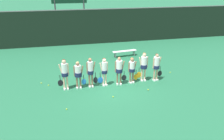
# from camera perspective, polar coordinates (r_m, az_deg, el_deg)

# --- Properties ---
(ground_plane) EXTENTS (140.00, 140.00, 0.00)m
(ground_plane) POSITION_cam_1_polar(r_m,az_deg,el_deg) (13.04, -0.09, -3.79)
(ground_plane) COLOR #216642
(fence_windscreen) EXTENTS (60.00, 0.08, 3.33)m
(fence_windscreen) POSITION_cam_1_polar(r_m,az_deg,el_deg) (21.21, -5.72, 11.18)
(fence_windscreen) COLOR black
(fence_windscreen) RESTS_ON ground_plane
(scoreboard) EXTENTS (3.31, 0.15, 5.21)m
(scoreboard) POSITION_cam_1_polar(r_m,az_deg,el_deg) (22.02, -11.12, 17.47)
(scoreboard) COLOR #515156
(scoreboard) RESTS_ON ground_plane
(bench_courtside) EXTENTS (2.04, 0.59, 0.47)m
(bench_courtside) POSITION_cam_1_polar(r_m,az_deg,el_deg) (17.76, 3.33, 4.83)
(bench_courtside) COLOR silver
(bench_courtside) RESTS_ON ground_plane
(player_0) EXTENTS (0.66, 0.38, 1.81)m
(player_0) POSITION_cam_1_polar(r_m,az_deg,el_deg) (12.31, -12.28, -0.46)
(player_0) COLOR beige
(player_0) RESTS_ON ground_plane
(player_1) EXTENTS (0.67, 0.41, 1.61)m
(player_1) POSITION_cam_1_polar(r_m,az_deg,el_deg) (12.38, -8.82, -0.70)
(player_1) COLOR #8C664C
(player_1) RESTS_ON ground_plane
(player_2) EXTENTS (0.62, 0.34, 1.77)m
(player_2) POSITION_cam_1_polar(r_m,az_deg,el_deg) (12.40, -5.62, -0.08)
(player_2) COLOR #8C664C
(player_2) RESTS_ON ground_plane
(player_3) EXTENTS (0.63, 0.34, 1.71)m
(player_3) POSITION_cam_1_polar(r_m,az_deg,el_deg) (12.51, -2.04, 0.09)
(player_3) COLOR beige
(player_3) RESTS_ON ground_plane
(player_4) EXTENTS (0.68, 0.40, 1.71)m
(player_4) POSITION_cam_1_polar(r_m,az_deg,el_deg) (12.64, 1.90, 0.37)
(player_4) COLOR #8C664C
(player_4) RESTS_ON ground_plane
(player_5) EXTENTS (0.64, 0.38, 1.61)m
(player_5) POSITION_cam_1_polar(r_m,az_deg,el_deg) (12.93, 5.23, 0.50)
(player_5) COLOR #8C664C
(player_5) RESTS_ON ground_plane
(player_6) EXTENTS (0.69, 0.41, 1.81)m
(player_6) POSITION_cam_1_polar(r_m,az_deg,el_deg) (13.23, 8.31, 1.49)
(player_6) COLOR beige
(player_6) RESTS_ON ground_plane
(player_7) EXTENTS (0.68, 0.41, 1.74)m
(player_7) POSITION_cam_1_polar(r_m,az_deg,el_deg) (13.42, 11.52, 1.36)
(player_7) COLOR tan
(player_7) RESTS_ON ground_plane
(tennis_ball_0) EXTENTS (0.07, 0.07, 0.07)m
(tennis_ball_0) POSITION_cam_1_polar(r_m,az_deg,el_deg) (12.53, 9.43, -5.08)
(tennis_ball_0) COLOR #CCE033
(tennis_ball_0) RESTS_ON ground_plane
(tennis_ball_1) EXTENTS (0.07, 0.07, 0.07)m
(tennis_ball_1) POSITION_cam_1_polar(r_m,az_deg,el_deg) (15.14, 14.96, -0.61)
(tennis_ball_1) COLOR #CCE033
(tennis_ball_1) RESTS_ON ground_plane
(tennis_ball_2) EXTENTS (0.07, 0.07, 0.07)m
(tennis_ball_2) POSITION_cam_1_polar(r_m,az_deg,el_deg) (13.40, -16.26, -3.85)
(tennis_ball_2) COLOR #CCE033
(tennis_ball_2) RESTS_ON ground_plane
(tennis_ball_3) EXTENTS (0.07, 0.07, 0.07)m
(tennis_ball_3) POSITION_cam_1_polar(r_m,az_deg,el_deg) (11.64, 0.28, -7.01)
(tennis_ball_3) COLOR #CCE033
(tennis_ball_3) RESTS_ON ground_plane
(tennis_ball_4) EXTENTS (0.07, 0.07, 0.07)m
(tennis_ball_4) POSITION_cam_1_polar(r_m,az_deg,el_deg) (13.81, -18.00, -3.25)
(tennis_ball_4) COLOR #CCE033
(tennis_ball_4) RESTS_ON ground_plane
(tennis_ball_5) EXTENTS (0.06, 0.06, 0.06)m
(tennis_ball_5) POSITION_cam_1_polar(r_m,az_deg,el_deg) (10.84, -11.78, -9.99)
(tennis_ball_5) COLOR #CCE033
(tennis_ball_5) RESTS_ON ground_plane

